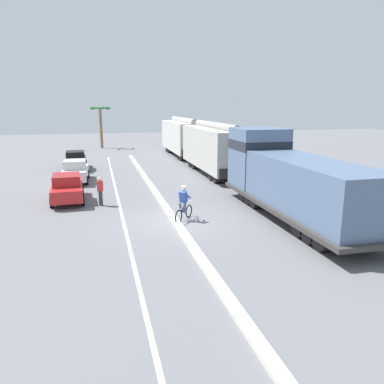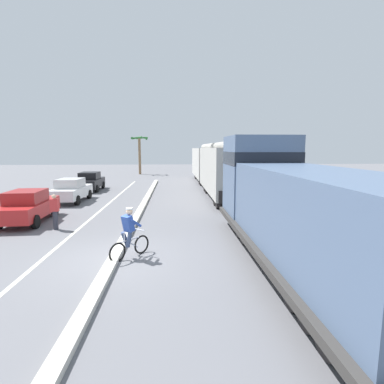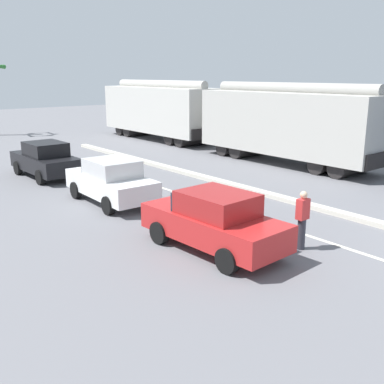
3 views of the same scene
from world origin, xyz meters
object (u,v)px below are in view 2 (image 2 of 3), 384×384
hopper_car_middle (208,163)px  parked_car_white (71,190)px  hopper_car_lead (226,170)px  parked_car_black (90,181)px  pedestrian_by_cars (55,211)px  locomotive (289,206)px  cyclist (129,234)px  parked_car_red (28,206)px  palm_tree_near (139,145)px

hopper_car_middle → parked_car_white: bearing=-131.4°
hopper_car_lead → parked_car_black: bearing=156.3°
pedestrian_by_cars → hopper_car_middle: bearing=64.9°
locomotive → cyclist: locomotive is taller
parked_car_red → palm_tree_near: size_ratio=0.79×
locomotive → parked_car_white: bearing=133.7°
hopper_car_lead → parked_car_black: (-11.13, 4.88, -1.26)m
hopper_car_middle → parked_car_white: hopper_car_middle is taller
parked_car_red → hopper_car_middle: bearing=58.7°
locomotive → hopper_car_middle: 23.76m
locomotive → hopper_car_middle: bearing=90.0°
locomotive → parked_car_black: bearing=123.2°
cyclist → palm_tree_near: bearing=95.7°
locomotive → pedestrian_by_cars: (-9.20, 4.13, -0.95)m
palm_tree_near → parked_car_red: bearing=-94.9°
hopper_car_lead → cyclist: 13.06m
locomotive → parked_car_black: (-11.13, 17.03, -0.98)m
parked_car_black → cyclist: 17.72m
cyclist → hopper_car_middle: bearing=77.3°
locomotive → pedestrian_by_cars: bearing=155.8°
pedestrian_by_cars → cyclist: bearing=-44.6°
parked_car_black → palm_tree_near: (2.47, 16.72, 3.36)m
parked_car_black → cyclist: (5.82, -16.74, 0.00)m
hopper_car_lead → pedestrian_by_cars: 12.27m
parked_car_black → cyclist: bearing=-70.8°
locomotive → parked_car_red: (-11.06, 5.58, -0.98)m
hopper_car_middle → palm_tree_near: (-8.66, 9.99, 2.10)m
hopper_car_lead → pedestrian_by_cars: (-9.20, -8.03, -1.23)m
parked_car_black → cyclist: size_ratio=2.47×
hopper_car_middle → parked_car_white: size_ratio=2.50×
parked_car_red → palm_tree_near: palm_tree_near is taller
locomotive → hopper_car_lead: size_ratio=1.10×
hopper_car_middle → pedestrian_by_cars: size_ratio=6.54×
hopper_car_lead → parked_car_white: hopper_car_lead is taller
parked_car_white → cyclist: cyclist is taller
locomotive → parked_car_white: locomotive is taller
hopper_car_middle → locomotive: bearing=-90.0°
locomotive → pedestrian_by_cars: 10.12m
cyclist → palm_tree_near: (-3.35, 33.46, 3.36)m
parked_car_red → parked_car_black: 11.45m
hopper_car_middle → parked_car_black: 13.06m
parked_car_white → palm_tree_near: 22.71m
parked_car_white → cyclist: bearing=-63.3°
parked_car_black → locomotive: bearing=-56.8°
hopper_car_middle → parked_car_red: 21.31m
parked_car_white → parked_car_black: size_ratio=1.00×
cyclist → pedestrian_by_cars: 5.46m
locomotive → cyclist: (-5.30, 0.29, -0.98)m
parked_car_red → cyclist: 7.81m
hopper_car_lead → hopper_car_middle: same height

